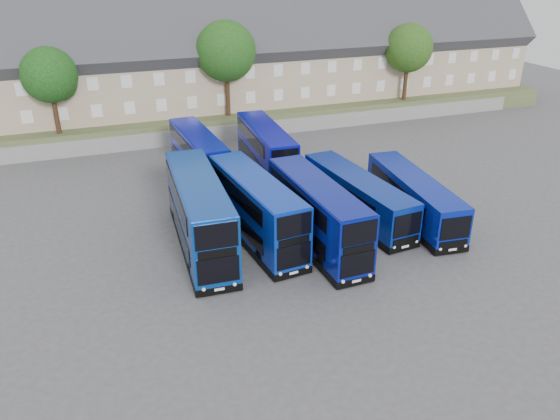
{
  "coord_description": "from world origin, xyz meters",
  "views": [
    {
      "loc": [
        -11.61,
        -26.66,
        16.91
      ],
      "look_at": [
        -0.94,
        2.44,
        2.2
      ],
      "focal_mm": 35.0,
      "sensor_mm": 36.0,
      "label": 1
    }
  ],
  "objects": [
    {
      "name": "tree_west",
      "position": [
        -13.85,
        25.1,
        7.05
      ],
      "size": [
        4.8,
        4.8,
        7.65
      ],
      "color": "#382314",
      "rests_on": "earth_bank"
    },
    {
      "name": "retaining_wall",
      "position": [
        0.0,
        24.0,
        0.75
      ],
      "size": [
        70.0,
        0.4,
        1.5
      ],
      "primitive_type": "cube",
      "color": "slate",
      "rests_on": "ground"
    },
    {
      "name": "dd_rear_left",
      "position": [
        -3.49,
        14.37,
        1.94
      ],
      "size": [
        2.87,
        10.09,
        3.96
      ],
      "rotation": [
        0.0,
        0.0,
        0.06
      ],
      "color": "#0912A8",
      "rests_on": "ground"
    },
    {
      "name": "tree_east",
      "position": [
        22.15,
        25.1,
        7.39
      ],
      "size": [
        5.12,
        5.12,
        8.16
      ],
      "color": "#382314",
      "rests_on": "earth_bank"
    },
    {
      "name": "dd_front_mid",
      "position": [
        -2.3,
        3.16,
        2.07
      ],
      "size": [
        3.5,
        10.79,
        4.21
      ],
      "rotation": [
        0.0,
        0.0,
        0.1
      ],
      "color": "#092CA7",
      "rests_on": "ground"
    },
    {
      "name": "dd_rear_right",
      "position": [
        1.92,
        13.57,
        2.03
      ],
      "size": [
        2.91,
        10.5,
        4.13
      ],
      "rotation": [
        0.0,
        0.0,
        -0.05
      ],
      "color": "#090DA6",
      "rests_on": "ground"
    },
    {
      "name": "tree_far",
      "position": [
        28.15,
        32.1,
        7.73
      ],
      "size": [
        5.44,
        5.44,
        8.67
      ],
      "color": "#382314",
      "rests_on": "earth_bank"
    },
    {
      "name": "terrace_row",
      "position": [
        6.0,
        30.0,
        6.6
      ],
      "size": [
        66.0,
        10.4,
        11.2
      ],
      "color": "tan",
      "rests_on": "earth_bank"
    },
    {
      "name": "dd_front_left",
      "position": [
        -5.86,
        3.39,
        2.23
      ],
      "size": [
        3.2,
        11.52,
        4.53
      ],
      "rotation": [
        0.0,
        0.0,
        -0.05
      ],
      "color": "navy",
      "rests_on": "ground"
    },
    {
      "name": "tree_mid",
      "position": [
        2.15,
        25.6,
        8.07
      ],
      "size": [
        5.76,
        5.76,
        9.18
      ],
      "color": "#382314",
      "rests_on": "earth_bank"
    },
    {
      "name": "ground",
      "position": [
        0.0,
        0.0,
        0.0
      ],
      "size": [
        120.0,
        120.0,
        0.0
      ],
      "primitive_type": "plane",
      "color": "#4A4A50",
      "rests_on": "ground"
    },
    {
      "name": "coach_east_b",
      "position": [
        8.91,
        2.47,
        1.47
      ],
      "size": [
        3.42,
        11.14,
        3.0
      ],
      "rotation": [
        0.0,
        0.0,
        -0.1
      ],
      "color": "#071A92",
      "rests_on": "ground"
    },
    {
      "name": "earth_bank",
      "position": [
        0.0,
        34.0,
        1.0
      ],
      "size": [
        80.0,
        20.0,
        2.0
      ],
      "primitive_type": "cube",
      "color": "#4B552F",
      "rests_on": "ground"
    },
    {
      "name": "coach_east_a",
      "position": [
        5.3,
        3.89,
        1.49
      ],
      "size": [
        3.41,
        11.31,
        3.04
      ],
      "rotation": [
        0.0,
        0.0,
        0.1
      ],
      "color": "navy",
      "rests_on": "ground"
    },
    {
      "name": "dd_front_right",
      "position": [
        1.03,
        1.15,
        2.05
      ],
      "size": [
        2.75,
        10.61,
        4.18
      ],
      "rotation": [
        0.0,
        0.0,
        0.03
      ],
      "color": "navy",
      "rests_on": "ground"
    }
  ]
}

